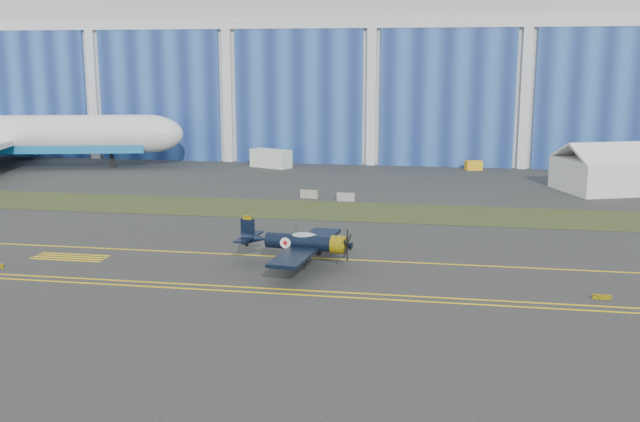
% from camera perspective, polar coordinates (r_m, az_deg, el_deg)
% --- Properties ---
extents(ground, '(260.00, 260.00, 0.00)m').
position_cam_1_polar(ground, '(64.84, -0.83, -2.42)').
color(ground, '#343634').
rests_on(ground, ground).
extents(grass_median, '(260.00, 10.00, 0.02)m').
position_cam_1_polar(grass_median, '(78.30, 1.09, 0.02)').
color(grass_median, '#475128').
rests_on(grass_median, ground).
extents(hangar, '(220.00, 45.70, 30.00)m').
position_cam_1_polar(hangar, '(134.12, 5.01, 11.19)').
color(hangar, silver).
rests_on(hangar, ground).
extents(taxiway_centreline, '(200.00, 0.20, 0.02)m').
position_cam_1_polar(taxiway_centreline, '(60.09, -1.72, -3.54)').
color(taxiway_centreline, yellow).
rests_on(taxiway_centreline, ground).
extents(edge_line_near, '(80.00, 0.20, 0.02)m').
position_cam_1_polar(edge_line_near, '(51.20, -3.88, -6.26)').
color(edge_line_near, yellow).
rests_on(edge_line_near, ground).
extents(edge_line_far, '(80.00, 0.20, 0.02)m').
position_cam_1_polar(edge_line_far, '(52.13, -3.62, -5.93)').
color(edge_line_far, yellow).
rests_on(edge_line_far, ground).
extents(hold_short_ladder, '(6.00, 2.40, 0.02)m').
position_cam_1_polar(hold_short_ladder, '(63.38, -18.49, -3.35)').
color(hold_short_ladder, yellow).
rests_on(hold_short_ladder, ground).
extents(guard_board_right, '(1.20, 0.15, 0.35)m').
position_cam_1_polar(guard_board_right, '(53.14, 20.68, -6.15)').
color(guard_board_right, yellow).
rests_on(guard_board_right, ground).
extents(warbird, '(11.19, 13.02, 3.57)m').
position_cam_1_polar(warbird, '(56.96, -1.57, -2.37)').
color(warbird, black).
rests_on(warbird, ground).
extents(tent, '(15.31, 13.33, 5.95)m').
position_cam_1_polar(tent, '(96.52, 21.63, 3.18)').
color(tent, white).
rests_on(tent, ground).
extents(shipping_container, '(6.50, 4.67, 2.62)m').
position_cam_1_polar(shipping_container, '(110.02, -3.76, 4.02)').
color(shipping_container, silver).
rests_on(shipping_container, ground).
extents(tug, '(2.59, 2.01, 1.33)m').
position_cam_1_polar(tug, '(109.44, 11.62, 3.43)').
color(tug, yellow).
rests_on(tug, ground).
extents(barrier_a, '(2.04, 0.74, 0.90)m').
position_cam_1_polar(barrier_a, '(85.49, -0.83, 1.29)').
color(barrier_a, gray).
rests_on(barrier_a, ground).
extents(barrier_b, '(2.00, 0.60, 0.90)m').
position_cam_1_polar(barrier_b, '(83.71, 1.99, 1.07)').
color(barrier_b, '#9B9095').
rests_on(barrier_b, ground).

